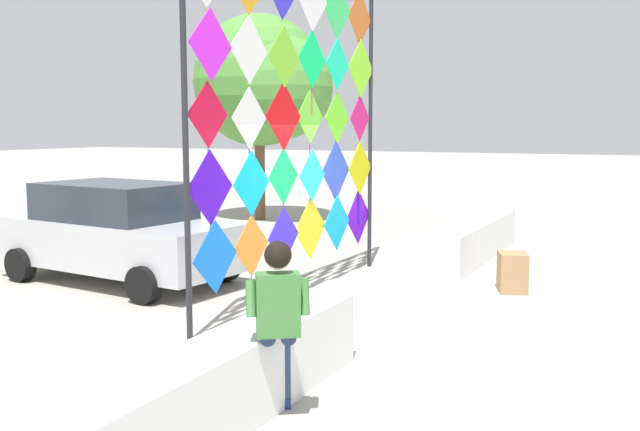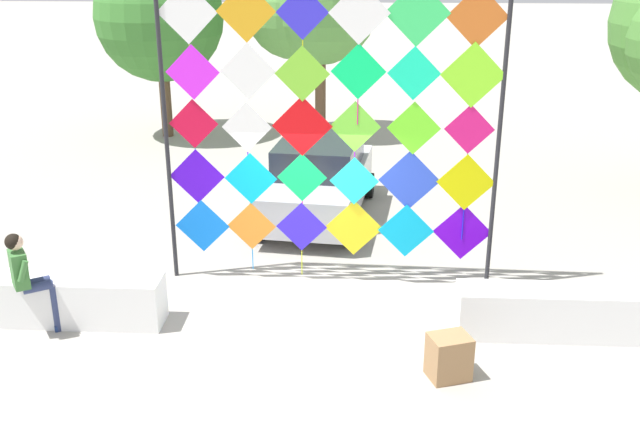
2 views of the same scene
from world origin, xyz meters
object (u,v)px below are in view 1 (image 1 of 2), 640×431
kite_display_rack (299,107)px  parked_car (120,232)px  seated_vendor (277,314)px  cardboard_box_large (512,272)px  tree_far_right (266,83)px

kite_display_rack → parked_car: bearing=97.0°
seated_vendor → parked_car: (3.78, 5.01, -0.12)m
seated_vendor → cardboard_box_large: 5.88m
cardboard_box_large → tree_far_right: tree_far_right is taller
parked_car → cardboard_box_large: (2.01, -5.83, -0.51)m
cardboard_box_large → tree_far_right: bearing=53.2°
kite_display_rack → tree_far_right: size_ratio=0.96×
seated_vendor → cardboard_box_large: size_ratio=2.62×
tree_far_right → kite_display_rack: bearing=-146.7°
parked_car → cardboard_box_large: bearing=-71.0°
kite_display_rack → seated_vendor: (-4.15, -1.95, -1.83)m
kite_display_rack → cardboard_box_large: 4.05m
kite_display_rack → parked_car: kite_display_rack is taller
tree_far_right → cardboard_box_large: bearing=-126.8°
kite_display_rack → seated_vendor: 4.94m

